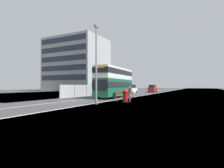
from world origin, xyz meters
TOP-DOWN VIEW (x-y plane):
  - ground at (0.61, 0.16)m, footprint 140.00×280.00m
  - double_decker_bus at (0.37, 10.08)m, footprint 3.24×11.30m
  - lamppost_foreground at (3.46, -0.72)m, footprint 0.29×0.70m
  - red_pillar_postbox at (5.42, 2.50)m, footprint 0.65×0.65m
  - roadworks_barrier at (4.76, 3.35)m, footprint 1.96×0.54m
  - construction_site_fence at (-5.33, 11.65)m, footprint 0.44×17.20m
  - car_oncoming_near at (-2.79, 25.86)m, footprint 2.06×4.26m
  - car_receding_mid at (0.46, 34.67)m, footprint 1.94×3.94m
  - bare_tree_far_verge_near at (-11.91, 39.54)m, footprint 1.98×2.83m
  - pedestrian_at_kerb at (4.47, 6.37)m, footprint 0.34×0.34m
  - backdrop_office_block at (-30.81, 39.26)m, footprint 21.75×16.36m

SIDE VIEW (x-z plane):
  - ground at x=0.61m, z-range -0.10..0.00m
  - roadworks_barrier at x=4.76m, z-range 0.18..1.36m
  - red_pillar_postbox at x=5.42m, z-range 0.07..1.63m
  - pedestrian_at_kerb at x=4.47m, z-range 0.01..1.80m
  - car_receding_mid at x=0.46m, z-range -0.07..2.13m
  - construction_site_fence at x=-5.33m, z-range -0.04..2.11m
  - car_oncoming_near at x=-2.79m, z-range -0.08..2.16m
  - bare_tree_far_verge_near at x=-11.91m, z-range -0.12..4.50m
  - double_decker_bus at x=0.37m, z-range 0.16..5.08m
  - lamppost_foreground at x=3.46m, z-range -0.23..8.07m
  - backdrop_office_block at x=-30.81m, z-range 0.00..20.25m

